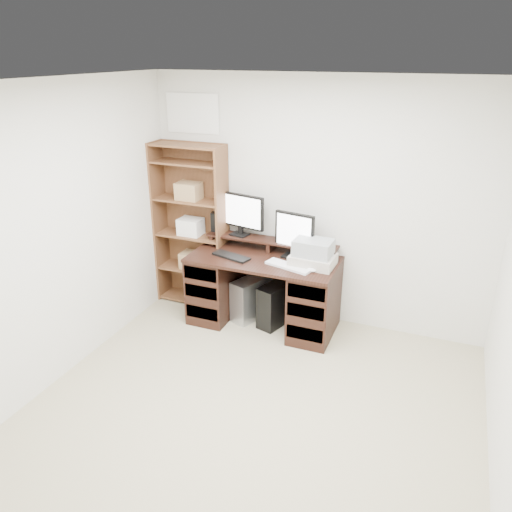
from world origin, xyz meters
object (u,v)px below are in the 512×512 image
Objects in this scene: monitor_small at (294,233)px; bookshelf at (192,224)px; printer at (313,260)px; tower_black at (277,304)px; monitor_wide at (240,212)px; tower_silver at (251,298)px; desk at (264,290)px.

monitor_small is 0.26× the size of bookshelf.
bookshelf reaches higher than printer.
bookshelf is at bearing -173.35° from monitor_small.
printer is 0.86× the size of tower_black.
bookshelf is at bearing -171.30° from tower_black.
bookshelf is (-1.06, 0.16, 0.69)m from tower_black.
monitor_wide is 0.31× the size of bookshelf.
tower_silver is (-0.67, 0.06, -0.57)m from printer.
tower_black is at bearing 21.08° from desk.
bookshelf reaches higher than monitor_small.
bookshelf is (-0.93, 0.21, 0.53)m from desk.
printer is at bearing -19.29° from monitor_small.
tower_black is at bearing -8.79° from bookshelf.
bookshelf is (-0.76, 0.15, 0.69)m from tower_silver.
desk is 0.83× the size of bookshelf.
tower_silver is (0.19, -0.17, -0.89)m from monitor_wide.
printer is (0.24, -0.13, -0.20)m from monitor_small.
monitor_wide is at bearing 1.87° from bookshelf.
tower_silver is at bearing -160.47° from monitor_small.
desk reaches higher than tower_silver.
desk is 0.21m from tower_black.
printer is at bearing -3.48° from monitor_wide.
tower_silver is 0.30m from tower_black.
monitor_small is at bearing 2.78° from monitor_wide.
desk is at bearing -21.73° from monitor_wide.
tower_silver is at bearing -10.95° from bookshelf.
printer is at bearing 10.41° from tower_black.
monitor_small is 1.20m from bookshelf.
tower_silver is 0.93× the size of tower_black.
monitor_wide is 1.03m from tower_black.
desk is 3.05× the size of tower_black.
desk is 3.56× the size of printer.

